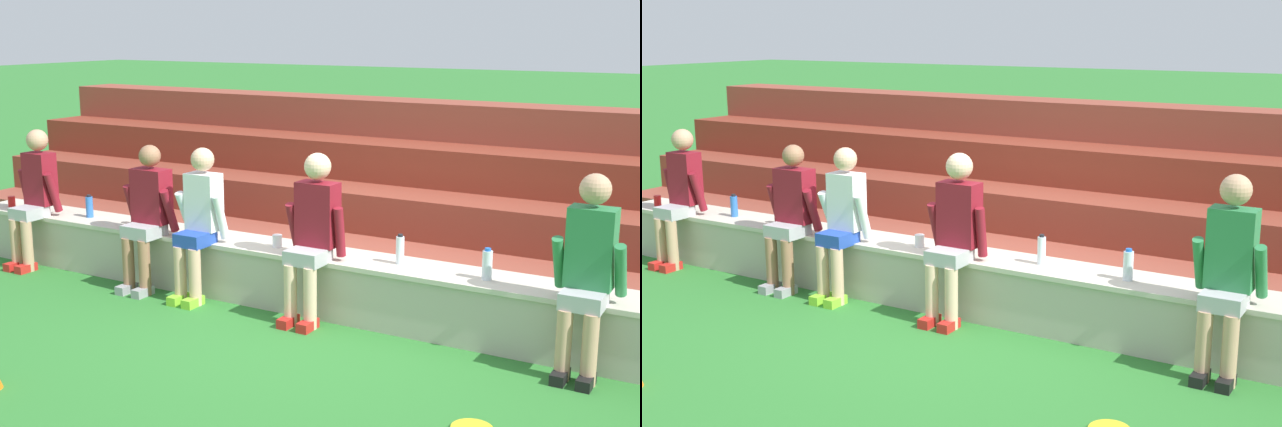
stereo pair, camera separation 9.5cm
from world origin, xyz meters
TOP-DOWN VIEW (x-y plane):
  - ground_plane at (0.00, 0.00)m, footprint 80.00×80.00m
  - stone_seating_wall at (0.00, 0.25)m, footprint 8.61×0.53m
  - brick_bleachers at (0.00, 2.31)m, footprint 10.77×2.43m
  - person_far_left at (-3.41, 0.00)m, footprint 0.48×0.56m
  - person_left_of_center at (-1.86, -0.03)m, footprint 0.54×0.50m
  - person_center at (-1.26, -0.01)m, footprint 0.48×0.52m
  - person_right_of_center at (-0.08, 0.01)m, footprint 0.53×0.55m
  - person_far_right at (2.16, -0.01)m, footprint 0.51×0.51m
  - water_bottle_near_left at (0.60, 0.26)m, footprint 0.07×0.07m
  - water_bottle_mid_right at (-2.21, 0.23)m, footprint 0.08×0.08m
  - water_bottle_center_gap at (1.36, 0.21)m, footprint 0.08×0.08m
  - water_bottle_near_right at (-2.88, 0.24)m, footprint 0.07×0.07m
  - plastic_cup_middle at (-4.00, 0.20)m, footprint 0.08×0.08m
  - plastic_cup_right_end at (-0.57, 0.21)m, footprint 0.09×0.09m

SIDE VIEW (x-z plane):
  - ground_plane at x=0.00m, z-range 0.00..0.00m
  - stone_seating_wall at x=0.00m, z-range 0.02..0.54m
  - plastic_cup_middle at x=-4.00m, z-range 0.53..0.64m
  - plastic_cup_right_end at x=-0.57m, z-range 0.53..0.64m
  - brick_bleachers at x=0.00m, z-range -0.20..1.42m
  - water_bottle_near_right at x=-2.88m, z-range 0.52..0.75m
  - water_bottle_mid_right at x=-2.21m, z-range 0.52..0.75m
  - water_bottle_center_gap at x=1.36m, z-range 0.52..0.77m
  - water_bottle_near_left at x=0.60m, z-range 0.52..0.77m
  - person_left_of_center at x=-1.86m, z-range 0.05..1.42m
  - person_center at x=-1.26m, z-range 0.05..1.43m
  - person_far_left at x=-3.41m, z-range 0.05..1.46m
  - person_right_of_center at x=-0.08m, z-range 0.06..1.48m
  - person_far_right at x=2.16m, z-range 0.06..1.51m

